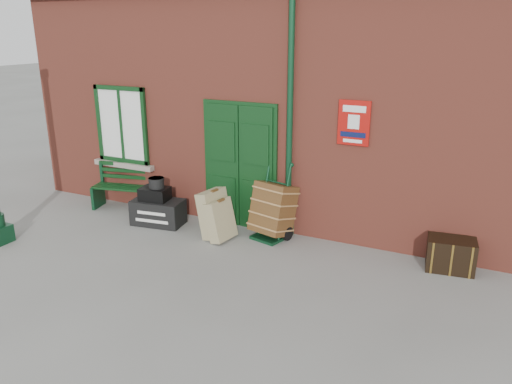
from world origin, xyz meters
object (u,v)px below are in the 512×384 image
Objects in this scene: dark_trunk at (451,254)px; houdini_trunk at (158,212)px; porter_trolley at (273,210)px; bench at (132,186)px.

houdini_trunk is at bearing 176.68° from dark_trunk.
dark_trunk reaches higher than houdini_trunk.
porter_trolley is 2.90m from dark_trunk.
houdini_trunk is (0.96, -0.47, -0.24)m from bench.
porter_trolley is at bearing 1.40° from houdini_trunk.
bench is 3.11m from porter_trolley.
houdini_trunk is 1.35× the size of dark_trunk.
bench is 6.00m from dark_trunk.
dark_trunk is at bearing 14.61° from porter_trolley.
houdini_trunk is 5.05m from dark_trunk.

